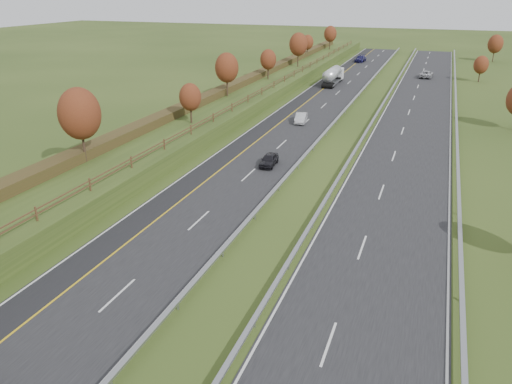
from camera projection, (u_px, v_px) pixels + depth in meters
The scene contains 18 objects.
ground at pixel (346, 134), 68.65m from camera, with size 400.00×400.00×0.00m, color #2E4117.
near_carriageway at pixel (299, 120), 75.53m from camera, with size 10.50×200.00×0.04m, color black.
far_carriageway at pixel (412, 130), 70.30m from camera, with size 10.50×200.00×0.04m, color black.
hard_shoulder at pixel (276, 118), 76.71m from camera, with size 3.00×200.00×0.04m, color black.
lane_markings at pixel (341, 124), 73.38m from camera, with size 26.75×200.00×0.01m.
embankment_left at pixel (221, 107), 79.28m from camera, with size 12.00×200.00×2.00m, color #2E4117.
hedge_left at pixel (209, 97), 79.32m from camera, with size 2.20×180.00×1.10m, color #383617.
fence_left at pixel (246, 99), 76.83m from camera, with size 0.12×189.06×1.20m.
median_barrier_near at pixel (337, 119), 73.49m from camera, with size 0.32×200.00×0.71m.
median_barrier_far at pixel (372, 122), 71.88m from camera, with size 0.32×200.00×0.71m.
outer_barrier_far at pixel (457, 130), 68.23m from camera, with size 0.32×200.00×0.71m.
trees_left at pixel (213, 76), 74.19m from camera, with size 6.64×164.30×7.66m.
trees_far at pixel (503, 74), 89.86m from camera, with size 8.45×118.60×7.12m.
road_tanker at pixel (333, 75), 102.88m from camera, with size 2.40×11.22×3.46m.
car_dark_near at pixel (269, 160), 55.99m from camera, with size 1.58×3.92×1.33m, color black.
car_silver_mid at pixel (301, 118), 73.91m from camera, with size 1.50×4.30×1.42m, color #B3B3B8.
car_small_far at pixel (360, 59), 134.39m from camera, with size 2.30×5.66×1.64m, color #191749.
car_oncoming at pixel (426, 74), 110.71m from camera, with size 2.60×5.63×1.57m, color #ADAEB2.
Camera 1 is at (19.19, -11.77, 18.64)m, focal length 35.00 mm.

